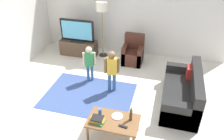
% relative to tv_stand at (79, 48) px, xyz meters
% --- Properties ---
extents(ground, '(7.80, 7.80, 0.00)m').
position_rel_tv_stand_xyz_m(ground, '(1.60, -2.30, -0.24)').
color(ground, beige).
extents(wall_back, '(6.00, 0.12, 2.70)m').
position_rel_tv_stand_xyz_m(wall_back, '(1.60, 0.70, 1.11)').
color(wall_back, silver).
rests_on(wall_back, ground).
extents(area_rug, '(2.20, 1.60, 0.01)m').
position_rel_tv_stand_xyz_m(area_rug, '(1.08, -2.01, -0.24)').
color(area_rug, '#33477A').
rests_on(area_rug, ground).
extents(tv_stand, '(1.20, 0.44, 0.50)m').
position_rel_tv_stand_xyz_m(tv_stand, '(0.00, 0.00, 0.00)').
color(tv_stand, '#4C3828').
rests_on(tv_stand, ground).
extents(tv, '(1.10, 0.28, 0.71)m').
position_rel_tv_stand_xyz_m(tv, '(0.00, -0.02, 0.60)').
color(tv, black).
rests_on(tv, tv_stand).
extents(couch, '(0.80, 1.80, 0.86)m').
position_rel_tv_stand_xyz_m(couch, '(3.35, -1.71, 0.05)').
color(couch, black).
rests_on(couch, ground).
extents(armchair, '(0.60, 0.60, 0.90)m').
position_rel_tv_stand_xyz_m(armchair, '(1.82, -0.04, 0.05)').
color(armchair, '#472319').
rests_on(armchair, ground).
extents(floor_lamp, '(0.36, 0.36, 1.78)m').
position_rel_tv_stand_xyz_m(floor_lamp, '(0.79, 0.15, 1.30)').
color(floor_lamp, '#262626').
rests_on(floor_lamp, ground).
extents(child_near_tv, '(0.33, 0.18, 1.02)m').
position_rel_tv_stand_xyz_m(child_near_tv, '(0.88, -1.35, 0.37)').
color(child_near_tv, '#33598C').
rests_on(child_near_tv, ground).
extents(child_center, '(0.36, 0.21, 1.13)m').
position_rel_tv_stand_xyz_m(child_center, '(1.58, -1.66, 0.44)').
color(child_center, '#33598C').
rests_on(child_center, ground).
extents(coffee_table, '(1.00, 0.60, 0.42)m').
position_rel_tv_stand_xyz_m(coffee_table, '(2.01, -3.12, 0.13)').
color(coffee_table, brown).
rests_on(coffee_table, ground).
extents(book_stack, '(0.29, 0.24, 0.10)m').
position_rel_tv_stand_xyz_m(book_stack, '(1.73, -3.23, 0.22)').
color(book_stack, '#388C4C').
rests_on(book_stack, coffee_table).
extents(bottle, '(0.06, 0.06, 0.31)m').
position_rel_tv_stand_xyz_m(bottle, '(2.33, -3.02, 0.30)').
color(bottle, '#4C3319').
rests_on(bottle, coffee_table).
extents(tv_remote, '(0.18, 0.07, 0.02)m').
position_rel_tv_stand_xyz_m(tv_remote, '(2.23, -3.24, 0.19)').
color(tv_remote, black).
rests_on(tv_remote, coffee_table).
extents(soda_can, '(0.07, 0.07, 0.12)m').
position_rel_tv_stand_xyz_m(soda_can, '(1.71, -3.02, 0.24)').
color(soda_can, '#2659B2').
rests_on(soda_can, coffee_table).
extents(plate, '(0.22, 0.22, 0.02)m').
position_rel_tv_stand_xyz_m(plate, '(2.06, -3.00, 0.18)').
color(plate, white).
rests_on(plate, coffee_table).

